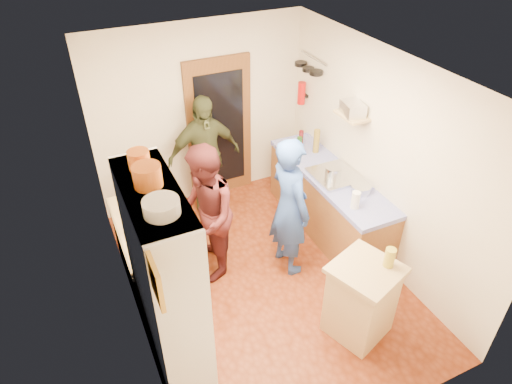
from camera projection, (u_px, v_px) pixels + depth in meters
floor at (263, 278)px, 5.58m from camera, size 3.00×4.00×0.02m
ceiling at (266, 71)px, 4.07m from camera, size 3.00×4.00×0.02m
wall_back at (201, 116)px, 6.32m from camera, size 3.00×0.02×2.60m
wall_front at (384, 333)px, 3.33m from camera, size 3.00×0.02×2.60m
wall_left at (120, 229)px, 4.30m from camera, size 0.02×4.00×2.60m
wall_right at (380, 160)px, 5.35m from camera, size 0.02×4.00×2.60m
door_frame at (220, 130)px, 6.52m from camera, size 0.95×0.06×2.10m
door_glass at (221, 131)px, 6.49m from camera, size 0.70×0.02×1.70m
hutch_body at (168, 295)px, 3.90m from camera, size 0.40×1.20×2.20m
hutch_top_shelf at (151, 192)px, 3.28m from camera, size 0.40×1.14×0.04m
plate_stack at (161, 207)px, 3.01m from camera, size 0.25×0.25×0.10m
orange_pot_a at (147, 176)px, 3.26m from camera, size 0.21×0.21×0.17m
orange_pot_b at (139, 160)px, 3.46m from camera, size 0.17×0.17×0.15m
left_counter_base at (153, 258)px, 5.25m from camera, size 0.60×1.40×0.85m
left_counter_top at (147, 228)px, 4.99m from camera, size 0.64×1.44×0.05m
toaster at (160, 240)px, 4.63m from camera, size 0.29×0.22×0.20m
kettle at (143, 225)px, 4.84m from camera, size 0.19×0.19×0.18m
orange_bowl at (151, 216)px, 5.05m from camera, size 0.24×0.24×0.09m
chopping_board at (137, 197)px, 5.39m from camera, size 0.33×0.27×0.02m
right_counter_base at (328, 204)px, 6.12m from camera, size 0.60×2.20×0.84m
right_counter_top at (331, 176)px, 5.86m from camera, size 0.62×2.22×0.06m
hob at (335, 175)px, 5.77m from camera, size 0.55×0.58×0.04m
pot_on_hob at (333, 172)px, 5.68m from camera, size 0.20×0.20×0.13m
bottle_a at (299, 146)px, 6.14m from camera, size 0.09×0.09×0.28m
bottle_b at (301, 139)px, 6.32m from camera, size 0.07×0.07×0.26m
bottle_c at (316, 141)px, 6.20m from camera, size 0.10×0.10×0.34m
paper_towel at (356, 200)px, 5.19m from camera, size 0.12×0.12×0.21m
mixing_bowl at (361, 189)px, 5.48m from camera, size 0.31×0.31×0.09m
island_base at (361, 302)px, 4.71m from camera, size 0.70×0.70×0.86m
island_top at (367, 270)px, 4.44m from camera, size 0.79×0.79×0.05m
cutting_board at (360, 269)px, 4.44m from camera, size 0.42×0.38×0.02m
oil_jar at (390, 257)px, 4.40m from camera, size 0.13×0.13×0.21m
pan_rail at (314, 58)px, 6.03m from camera, size 0.02×0.65×0.02m
pan_hang_a at (316, 73)px, 5.96m from camera, size 0.18×0.18×0.05m
pan_hang_b at (308, 69)px, 6.12m from camera, size 0.16×0.16×0.05m
pan_hang_c at (301, 64)px, 6.26m from camera, size 0.17×0.17×0.05m
wall_shelf at (352, 116)px, 5.40m from camera, size 0.26×0.42×0.03m
radio at (353, 109)px, 5.35m from camera, size 0.27×0.34×0.15m
ext_bracket at (305, 96)px, 6.51m from camera, size 0.06×0.10×0.04m
fire_extinguisher at (301, 93)px, 6.46m from camera, size 0.11×0.11×0.32m
picture_frame at (156, 282)px, 2.73m from camera, size 0.03×0.25×0.30m
person_hob at (293, 207)px, 5.27m from camera, size 0.47×0.68×1.78m
person_left at (208, 212)px, 5.24m from camera, size 0.82×0.96×1.73m
person_back at (206, 157)px, 6.22m from camera, size 1.05×0.47×1.77m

